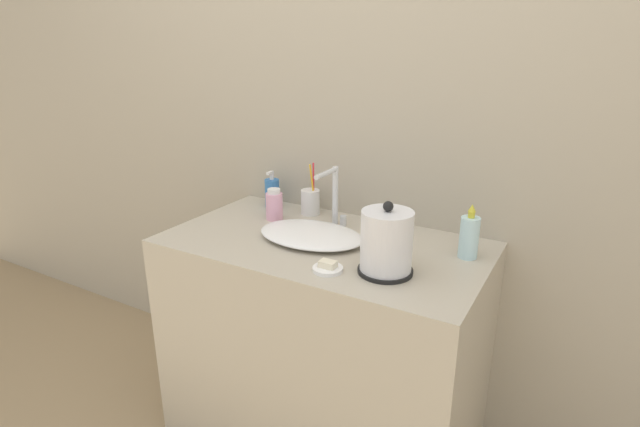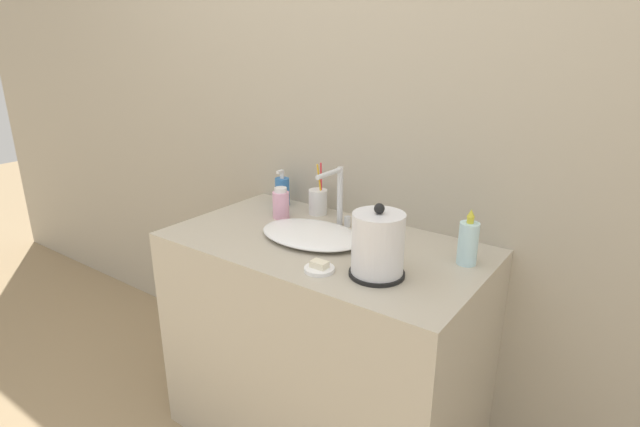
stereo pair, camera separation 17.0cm
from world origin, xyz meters
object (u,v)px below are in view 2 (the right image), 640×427
electric_kettle (378,247)px  mouthwash_bottle (468,242)px  lotion_bottle (282,191)px  toothbrush_cup (318,201)px  shampoo_bottle (281,204)px  faucet (338,194)px

electric_kettle → mouthwash_bottle: size_ratio=1.25×
electric_kettle → lotion_bottle: (-0.66, 0.35, -0.03)m
electric_kettle → toothbrush_cup: 0.59m
shampoo_bottle → mouthwash_bottle: 0.74m
lotion_bottle → mouthwash_bottle: bearing=-7.7°
toothbrush_cup → mouthwash_bottle: size_ratio=1.19×
lotion_bottle → toothbrush_cup: bearing=-0.0°
shampoo_bottle → mouthwash_bottle: (0.74, 0.01, 0.01)m
lotion_bottle → shampoo_bottle: lotion_bottle is taller
mouthwash_bottle → lotion_bottle: bearing=172.3°
electric_kettle → mouthwash_bottle: bearing=51.9°
faucet → mouthwash_bottle: (0.51, -0.04, -0.05)m
faucet → toothbrush_cup: (-0.15, 0.07, -0.07)m
faucet → shampoo_bottle: size_ratio=1.83×
mouthwash_bottle → shampoo_bottle: bearing=-179.2°
toothbrush_cup → mouthwash_bottle: toothbrush_cup is taller
faucet → electric_kettle: same height
electric_kettle → lotion_bottle: bearing=152.0°
electric_kettle → shampoo_bottle: bearing=158.0°
toothbrush_cup → lotion_bottle: bearing=180.0°
lotion_bottle → electric_kettle: bearing=-28.0°
mouthwash_bottle → toothbrush_cup: bearing=170.2°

